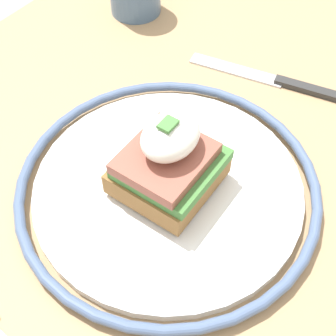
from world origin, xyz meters
TOP-DOWN VIEW (x-y plane):
  - dining_table at (0.00, 0.00)m, footprint 0.85×0.80m
  - plate at (0.01, 0.06)m, footprint 0.29×0.29m
  - sandwich at (0.01, 0.06)m, footprint 0.09×0.08m
  - knife at (0.21, 0.04)m, footprint 0.05×0.18m

SIDE VIEW (x-z plane):
  - dining_table at x=0.00m, z-range 0.24..0.97m
  - knife at x=0.21m, z-range 0.73..0.73m
  - plate at x=0.01m, z-range 0.73..0.74m
  - sandwich at x=0.01m, z-range 0.73..0.81m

